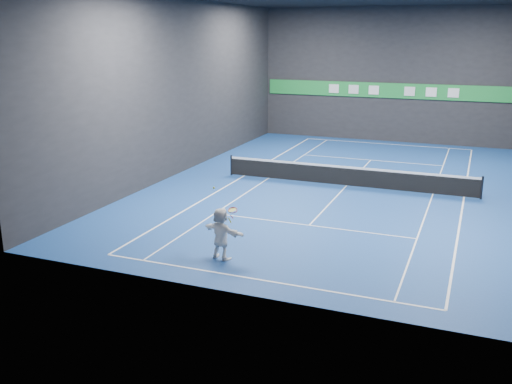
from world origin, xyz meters
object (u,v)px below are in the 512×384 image
at_px(player, 221,234).
at_px(tennis_ball, 214,188).
at_px(tennis_net, 347,175).
at_px(tennis_racket, 232,212).

bearing_deg(player, tennis_ball, 9.31).
distance_m(player, tennis_net, 10.92).
bearing_deg(tennis_ball, tennis_net, 79.42).
height_order(tennis_ball, tennis_net, tennis_ball).
xyz_separation_m(tennis_ball, tennis_net, (2.01, 10.74, -1.88)).
bearing_deg(tennis_racket, player, -173.15).
height_order(player, tennis_racket, tennis_racket).
distance_m(tennis_net, tennis_racket, 10.87).
xyz_separation_m(player, tennis_ball, (-0.25, 0.03, 1.54)).
bearing_deg(tennis_net, tennis_ball, -100.58).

